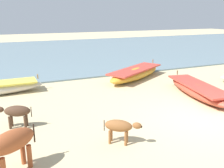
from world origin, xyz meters
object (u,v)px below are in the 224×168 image
fishing_boat_3 (198,90)px  calf_far_dark (16,112)px  fishing_boat_5 (135,73)px  calf_near_brown (120,127)px  cow_adult_rust (9,144)px

fishing_boat_3 → calf_far_dark: fishing_boat_3 is taller
fishing_boat_3 → calf_far_dark: bearing=102.1°
fishing_boat_5 → calf_far_dark: 7.05m
fishing_boat_3 → fishing_boat_5: (-0.89, 3.56, 0.02)m
fishing_boat_5 → calf_near_brown: bearing=-152.8°
fishing_boat_3 → fishing_boat_5: size_ratio=0.96×
fishing_boat_3 → calf_near_brown: fishing_boat_3 is taller
cow_adult_rust → calf_far_dark: cow_adult_rust is taller
fishing_boat_5 → calf_far_dark: bearing=-178.9°
fishing_boat_3 → fishing_boat_5: bearing=25.1°
fishing_boat_5 → calf_far_dark: (-6.01, -3.69, 0.20)m
calf_far_dark → fishing_boat_5: bearing=-127.7°
fishing_boat_3 → calf_near_brown: (-4.55, -2.20, 0.19)m
cow_adult_rust → fishing_boat_3: bearing=168.1°
cow_adult_rust → fishing_boat_5: bearing=-167.0°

